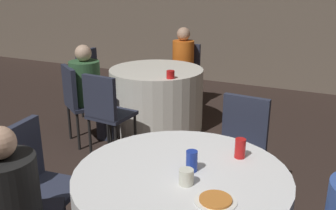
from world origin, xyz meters
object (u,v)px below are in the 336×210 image
at_px(person_orange_shirt, 181,69).
at_px(pizza_plate_near, 216,200).
at_px(soda_can_red, 240,148).
at_px(chair_far_west, 93,76).
at_px(chair_far_north, 185,69).
at_px(chair_far_south, 106,108).
at_px(soda_can_blue, 192,161).
at_px(table_far, 157,98).
at_px(chair_near_west, 34,175).
at_px(chair_far_southwest, 78,98).
at_px(person_green_jacket, 92,93).
at_px(chair_near_north, 241,141).

height_order(person_orange_shirt, pizza_plate_near, person_orange_shirt).
distance_m(pizza_plate_near, soda_can_red, 0.52).
xyz_separation_m(chair_far_west, chair_far_north, (0.96, 0.94, 0.00)).
distance_m(chair_far_south, soda_can_blue, 1.87).
relative_size(table_far, chair_near_west, 1.27).
relative_size(table_far, chair_far_west, 1.27).
distance_m(chair_near_west, chair_far_west, 2.69).
bearing_deg(chair_far_north, soda_can_red, 116.94).
bearing_deg(chair_far_southwest, chair_near_west, -26.77).
relative_size(chair_far_south, pizza_plate_near, 4.23).
height_order(chair_far_southwest, person_green_jacket, person_green_jacket).
bearing_deg(table_far, pizza_plate_near, -57.35).
height_order(chair_far_southwest, soda_can_red, chair_far_southwest).
xyz_separation_m(table_far, soda_can_blue, (1.33, -2.18, 0.44)).
bearing_deg(chair_far_west, chair_near_west, 30.23).
xyz_separation_m(chair_near_west, chair_far_south, (-0.34, 1.35, 0.00)).
bearing_deg(chair_far_south, chair_far_southwest, 164.93).
height_order(chair_near_west, person_orange_shirt, person_orange_shirt).
bearing_deg(chair_near_west, table_far, -179.59).
xyz_separation_m(chair_far_south, pizza_plate_near, (1.63, -1.44, 0.22)).
relative_size(chair_far_west, person_orange_shirt, 0.78).
xyz_separation_m(chair_near_north, person_orange_shirt, (-1.39, 2.02, 0.03)).
xyz_separation_m(chair_near_west, chair_far_west, (-1.25, 2.38, 0.00)).
relative_size(table_far, person_green_jacket, 1.02).
xyz_separation_m(chair_near_north, chair_far_southwest, (-1.93, 0.39, 0.00)).
bearing_deg(person_orange_shirt, chair_far_west, 37.25).
bearing_deg(chair_far_southwest, table_far, 90.00).
xyz_separation_m(chair_near_north, chair_near_west, (-1.11, -1.13, 0.00)).
distance_m(chair_far_north, person_orange_shirt, 0.17).
distance_m(table_far, chair_near_north, 1.83).
relative_size(chair_far_south, soda_can_blue, 7.37).
relative_size(chair_near_west, soda_can_blue, 7.37).
xyz_separation_m(chair_far_north, person_orange_shirt, (0.00, -0.17, 0.03)).
height_order(table_far, chair_far_south, chair_far_south).
relative_size(chair_far_west, person_green_jacket, 0.80).
bearing_deg(soda_can_red, chair_far_south, 150.30).
relative_size(chair_far_north, pizza_plate_near, 4.23).
height_order(table_far, chair_far_west, chair_far_west).
height_order(chair_far_north, person_green_jacket, person_green_jacket).
relative_size(table_far, chair_far_south, 1.27).
bearing_deg(pizza_plate_near, chair_near_north, 98.49).
xyz_separation_m(chair_far_west, person_green_jacket, (0.52, -0.72, 0.03)).
distance_m(chair_far_west, chair_far_north, 1.34).
distance_m(table_far, chair_near_west, 2.36).
height_order(chair_far_west, person_green_jacket, person_green_jacket).
distance_m(table_far, person_green_jacket, 0.84).
xyz_separation_m(person_green_jacket, soda_can_blue, (1.80, -1.51, 0.24)).
xyz_separation_m(chair_far_south, soda_can_red, (1.61, -0.92, 0.27)).
xyz_separation_m(chair_near_west, soda_can_red, (1.27, 0.43, 0.27)).
relative_size(chair_far_west, chair_far_southwest, 1.00).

